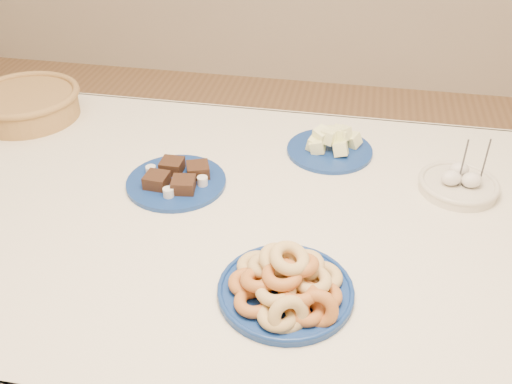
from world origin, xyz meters
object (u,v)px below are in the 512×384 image
at_px(donut_platter, 287,284).
at_px(egg_bowl, 458,184).
at_px(brownie_plate, 177,180).
at_px(dining_table, 260,249).
at_px(wicker_basket, 26,103).
at_px(melon_plate, 331,145).
at_px(candle_holder, 467,188).

xyz_separation_m(donut_platter, egg_bowl, (0.37, 0.45, -0.01)).
relative_size(brownie_plate, egg_bowl, 1.13).
bearing_deg(egg_bowl, brownie_plate, -171.37).
xyz_separation_m(dining_table, wicker_basket, (-0.80, 0.36, 0.15)).
bearing_deg(melon_plate, brownie_plate, -147.48).
distance_m(donut_platter, melon_plate, 0.58).
bearing_deg(egg_bowl, donut_platter, -129.52).
bearing_deg(donut_platter, brownie_plate, 134.40).
height_order(melon_plate, wicker_basket, wicker_basket).
xyz_separation_m(dining_table, donut_platter, (0.10, -0.25, 0.14)).
distance_m(dining_table, wicker_basket, 0.89).
bearing_deg(brownie_plate, egg_bowl, 8.63).
bearing_deg(candle_holder, donut_platter, -131.61).
xyz_separation_m(donut_platter, candle_holder, (0.39, 0.44, -0.02)).
height_order(donut_platter, wicker_basket, donut_platter).
bearing_deg(brownie_plate, candle_holder, 7.80).
bearing_deg(candle_holder, brownie_plate, -172.20).
distance_m(donut_platter, brownie_plate, 0.48).
xyz_separation_m(melon_plate, wicker_basket, (-0.94, 0.04, 0.02)).
bearing_deg(wicker_basket, brownie_plate, -25.98).
distance_m(dining_table, brownie_plate, 0.28).
distance_m(dining_table, candle_holder, 0.54).
bearing_deg(dining_table, candle_holder, 20.73).
relative_size(dining_table, egg_bowl, 7.25).
relative_size(melon_plate, egg_bowl, 1.07).
distance_m(donut_platter, wicker_basket, 1.09).
xyz_separation_m(melon_plate, brownie_plate, (-0.37, -0.24, -0.01)).
bearing_deg(donut_platter, wicker_basket, 145.56).
bearing_deg(dining_table, brownie_plate, 159.53).
relative_size(wicker_basket, egg_bowl, 1.41).
distance_m(melon_plate, brownie_plate, 0.44).
xyz_separation_m(melon_plate, egg_bowl, (0.33, -0.13, -0.00)).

